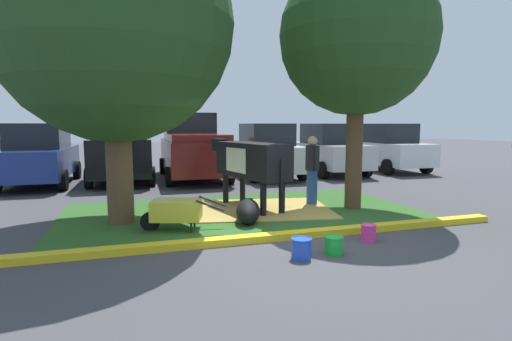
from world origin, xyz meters
TOP-DOWN VIEW (x-y plane):
  - ground_plane at (0.00, 0.00)m, footprint 80.00×80.00m
  - grass_island at (-0.22, 2.32)m, footprint 7.86×4.24m
  - curb_yellow at (-0.22, 0.05)m, footprint 9.06×0.24m
  - hay_bedding at (0.21, 2.42)m, footprint 3.59×2.95m
  - shade_tree_left at (-2.84, 2.11)m, footprint 4.62×4.62m
  - shade_tree_right at (2.40, 1.98)m, footprint 3.56×3.56m
  - cow_holstein at (0.06, 2.73)m, footprint 1.25×3.08m
  - calf_lying at (-0.38, 1.39)m, footprint 0.79×1.33m
  - person_handler at (1.62, 2.59)m, footprint 0.34×0.53m
  - wheelbarrow at (-1.86, 1.19)m, footprint 1.61×0.91m
  - bucket_blue at (-0.25, -0.97)m, footprint 0.32×0.32m
  - bucket_green at (0.31, -0.93)m, footprint 0.30×0.30m
  - bucket_pink at (1.21, -0.49)m, footprint 0.27×0.27m
  - sedan_blue at (-5.43, 8.33)m, footprint 2.10×4.44m
  - suv_black at (-2.88, 8.54)m, footprint 2.21×4.64m
  - pickup_truck_maroon at (-0.40, 8.55)m, footprint 2.32×5.45m
  - sedan_red at (2.34, 8.13)m, footprint 2.10×4.44m
  - sedan_silver at (5.06, 8.29)m, footprint 2.10×4.44m
  - hatchback_white at (7.97, 8.49)m, footprint 2.10×4.44m

SIDE VIEW (x-z plane):
  - ground_plane at x=0.00m, z-range 0.00..0.00m
  - grass_island at x=-0.22m, z-range 0.00..0.02m
  - hay_bedding at x=0.21m, z-range 0.01..0.04m
  - curb_yellow at x=-0.22m, z-range 0.00..0.12m
  - bucket_green at x=0.31m, z-range 0.01..0.29m
  - bucket_pink at x=1.21m, z-range 0.01..0.30m
  - bucket_blue at x=-0.25m, z-range 0.01..0.32m
  - calf_lying at x=-0.38m, z-range 0.00..0.48m
  - wheelbarrow at x=-1.86m, z-range 0.07..0.70m
  - person_handler at x=1.62m, z-range 0.07..1.78m
  - sedan_blue at x=-5.43m, z-range -0.03..1.99m
  - sedan_red at x=2.34m, z-range -0.03..1.99m
  - sedan_silver at x=5.06m, z-range -0.03..1.99m
  - hatchback_white at x=7.97m, z-range -0.03..1.99m
  - pickup_truck_maroon at x=-0.40m, z-range -0.10..2.32m
  - cow_holstein at x=0.06m, z-range 0.35..1.95m
  - suv_black at x=-2.88m, z-range 0.01..2.53m
  - shade_tree_left at x=-2.84m, z-range 0.80..7.04m
  - shade_tree_right at x=2.40m, z-range 1.07..6.82m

